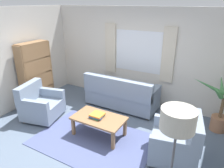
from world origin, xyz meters
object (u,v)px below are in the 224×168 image
standing_lamp (177,129)px  bookshelf (37,77)px  potted_plant (222,107)px  couch (121,95)px  book_stack_on_table (97,115)px  armchair_left (40,104)px  coffee_table (99,120)px  armchair_right (177,142)px

standing_lamp → bookshelf: bearing=157.9°
potted_plant → couch: bearing=-177.2°
bookshelf → potted_plant: bearing=102.1°
book_stack_on_table → standing_lamp: 2.35m
couch → potted_plant: bearing=-177.2°
couch → armchair_left: bearing=44.2°
couch → book_stack_on_table: size_ratio=6.46×
armchair_left → standing_lamp: 3.76m
coffee_table → bookshelf: bookshelf is taller
coffee_table → bookshelf: (-2.34, 0.50, 0.39)m
couch → coffee_table: bearing=97.4°
potted_plant → coffee_table: bearing=-146.3°
book_stack_on_table → standing_lamp: (1.81, -1.16, 0.95)m
armchair_left → coffee_table: 1.66m
armchair_right → potted_plant: (0.60, 1.39, 0.22)m
armchair_left → potted_plant: 4.19m
standing_lamp → coffee_table: bearing=146.8°
book_stack_on_table → coffee_table: bearing=5.6°
coffee_table → armchair_right: bearing=3.2°
coffee_table → bookshelf: bearing=167.8°
armchair_left → coffee_table: bearing=-100.8°
armchair_right → bookshelf: bearing=-107.8°
armchair_left → standing_lamp: (3.44, -1.08, 1.07)m
armchair_right → book_stack_on_table: bearing=-98.5°
armchair_right → potted_plant: size_ratio=0.76×
book_stack_on_table → standing_lamp: standing_lamp is taller
potted_plant → armchair_right: bearing=-113.5°
armchair_right → bookshelf: 4.00m
couch → armchair_right: bearing=144.6°
book_stack_on_table → bookshelf: size_ratio=0.17×
armchair_right → couch: bearing=-137.2°
coffee_table → armchair_left: bearing=-177.3°
couch → book_stack_on_table: 1.38m
couch → bookshelf: bookshelf is taller
coffee_table → potted_plant: 2.67m
couch → standing_lamp: 3.37m
armchair_right → book_stack_on_table: 1.66m
potted_plant → bookshelf: size_ratio=0.75×
armchair_left → coffee_table: armchair_left is taller
bookshelf → couch: bearing=111.6°
couch → potted_plant: (2.39, 0.12, 0.20)m
armchair_left → bookshelf: size_ratio=0.59×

